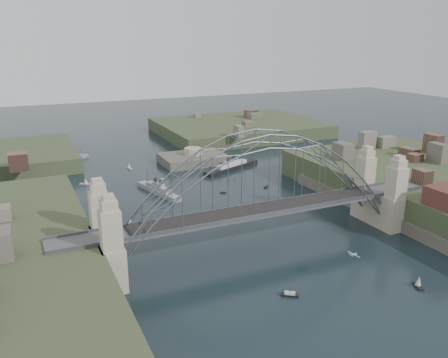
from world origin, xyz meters
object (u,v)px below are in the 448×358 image
fort_island (193,164)px  naval_cruiser_far (73,159)px  ocean_liner (232,167)px  bridge (261,192)px  naval_cruiser_near (159,190)px

fort_island → naval_cruiser_far: (-38.20, 20.67, 1.06)m
naval_cruiser_far → ocean_liner: bearing=-36.0°
naval_cruiser_far → ocean_liner: 57.92m
naval_cruiser_far → bridge: bearing=-73.9°
bridge → ocean_liner: 61.40m
fort_island → ocean_liner: size_ratio=0.96×
naval_cruiser_near → naval_cruiser_far: size_ratio=1.61×
fort_island → bridge: bearing=-99.7°
fort_island → naval_cruiser_far: 43.45m
bridge → fort_island: bearing=80.3°
bridge → ocean_liner: bearing=69.9°
naval_cruiser_far → ocean_liner: (46.89, -34.00, 0.18)m
fort_island → ocean_liner: 15.96m
fort_island → naval_cruiser_near: size_ratio=1.12×
naval_cruiser_near → ocean_liner: size_ratio=0.85×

